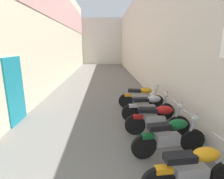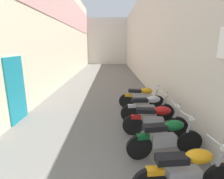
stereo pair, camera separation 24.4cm
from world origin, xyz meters
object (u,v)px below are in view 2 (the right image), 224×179
at_px(motorcycle_third, 166,137).
at_px(motorcycle_sixth, 142,97).
at_px(motorcycle_fifth, 148,107).
at_px(motorcycle_fourth, 155,120).
at_px(motorcycle_second, 187,172).

distance_m(motorcycle_third, motorcycle_sixth, 3.23).
xyz_separation_m(motorcycle_third, motorcycle_fifth, (0.00, 2.03, 0.00)).
height_order(motorcycle_third, motorcycle_fourth, same).
height_order(motorcycle_third, motorcycle_sixth, same).
xyz_separation_m(motorcycle_fourth, motorcycle_fifth, (0.00, 1.04, 0.00)).
bearing_deg(motorcycle_second, motorcycle_fourth, 90.00).
height_order(motorcycle_second, motorcycle_fourth, same).
bearing_deg(motorcycle_fourth, motorcycle_sixth, 90.00).
height_order(motorcycle_third, motorcycle_fifth, same).
bearing_deg(motorcycle_fourth, motorcycle_fifth, 90.00).
relative_size(motorcycle_third, motorcycle_fourth, 1.00).
height_order(motorcycle_second, motorcycle_sixth, same).
height_order(motorcycle_fourth, motorcycle_fifth, same).
xyz_separation_m(motorcycle_second, motorcycle_fifth, (0.00, 3.18, 0.00)).
distance_m(motorcycle_fourth, motorcycle_fifth, 1.04).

